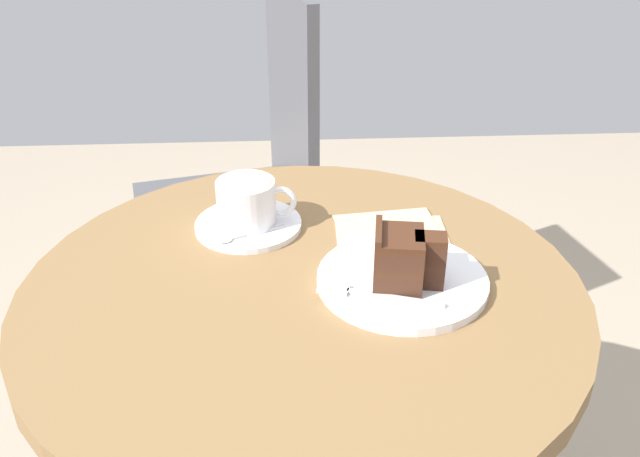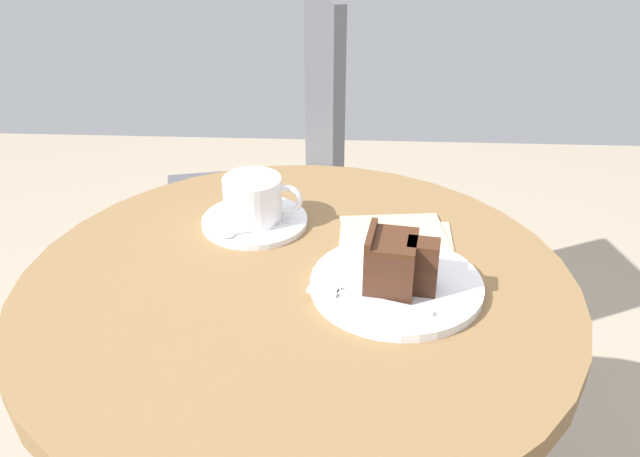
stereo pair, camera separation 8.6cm
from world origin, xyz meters
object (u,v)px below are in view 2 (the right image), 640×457
object	(u,v)px
cake_plate	(396,284)
cafe_chair	(286,166)
coffee_cup	(254,198)
fork	(354,296)
cake_slice	(395,263)
napkin	(396,244)
saucer	(255,221)
teaspoon	(246,232)

from	to	relation	value
cake_plate	cafe_chair	xyz separation A→B (m)	(-0.21, 0.69, -0.15)
coffee_cup	fork	size ratio (longest dim) A/B	0.76
cake_slice	napkin	bearing A→B (deg)	85.77
napkin	cafe_chair	size ratio (longest dim) A/B	0.20
saucer	fork	xyz separation A→B (m)	(0.15, -0.20, 0.01)
cake_plate	fork	world-z (taller)	fork
saucer	cake_plate	distance (m)	0.26
coffee_cup	cake_plate	size ratio (longest dim) A/B	0.53
coffee_cup	cafe_chair	xyz separation A→B (m)	(-0.01, 0.54, -0.19)
coffee_cup	cake_slice	xyz separation A→B (m)	(0.20, -0.17, 0.00)
teaspoon	fork	world-z (taller)	fork
coffee_cup	fork	world-z (taller)	coffee_cup
fork	napkin	size ratio (longest dim) A/B	0.83
fork	cafe_chair	xyz separation A→B (m)	(-0.16, 0.73, -0.16)
cafe_chair	teaspoon	bearing A→B (deg)	-12.92
cake_plate	cafe_chair	world-z (taller)	cafe_chair
coffee_cup	cake_plate	world-z (taller)	coffee_cup
cake_slice	napkin	xyz separation A→B (m)	(0.01, 0.12, -0.05)
cake_slice	napkin	distance (m)	0.13
saucer	fork	world-z (taller)	fork
cake_slice	fork	distance (m)	0.06
fork	cafe_chair	size ratio (longest dim) A/B	0.16
saucer	teaspoon	distance (m)	0.04
cafe_chair	coffee_cup	bearing A→B (deg)	-12.16
coffee_cup	cake_plate	xyz separation A→B (m)	(0.20, -0.16, -0.04)
coffee_cup	cafe_chair	bearing A→B (deg)	90.84
saucer	cake_slice	bearing A→B (deg)	-41.16
cake_slice	fork	size ratio (longest dim) A/B	0.61
cake_plate	cafe_chair	size ratio (longest dim) A/B	0.23
cake_slice	cafe_chair	bearing A→B (deg)	106.25
cake_plate	cake_slice	world-z (taller)	cake_slice
cake_plate	napkin	world-z (taller)	cake_plate
cake_plate	teaspoon	bearing A→B (deg)	151.15
fork	napkin	xyz separation A→B (m)	(0.06, 0.15, -0.01)
cake_slice	cake_plate	bearing A→B (deg)	74.43
cake_plate	napkin	bearing A→B (deg)	87.43
cake_plate	cake_slice	distance (m)	0.04
saucer	coffee_cup	bearing A→B (deg)	-57.36
cake_plate	fork	size ratio (longest dim) A/B	1.43
cafe_chair	cake_plate	bearing A→B (deg)	3.90
saucer	cake_plate	xyz separation A→B (m)	(0.20, -0.16, 0.00)
cafe_chair	cake_slice	bearing A→B (deg)	3.25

